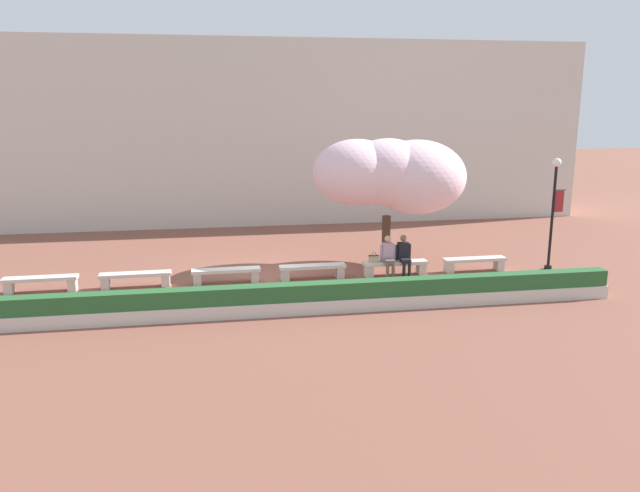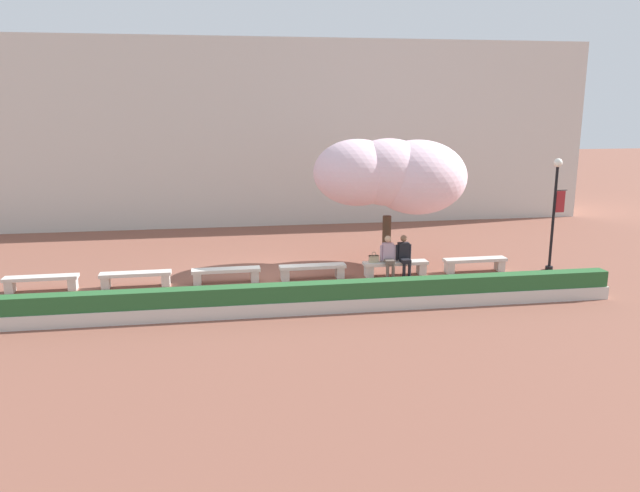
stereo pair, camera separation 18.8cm
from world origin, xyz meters
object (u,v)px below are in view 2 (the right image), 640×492
stone_bench_east_end (395,266)px  handbag (374,258)px  stone_bench_west_end (41,281)px  person_seated_left (388,255)px  person_seated_right (404,254)px  stone_bench_near_west (136,277)px  stone_bench_near_east (313,269)px  stone_bench_far_east (475,262)px  stone_bench_center (226,273)px  lamp_post_with_banner (555,204)px  cherry_tree_main (391,175)px

stone_bench_east_end → handbag: (-0.71, 0.02, 0.27)m
stone_bench_west_end → person_seated_left: size_ratio=1.62×
person_seated_right → stone_bench_near_west: bearing=179.6°
stone_bench_near_east → stone_bench_far_east: size_ratio=1.00×
stone_bench_center → handbag: size_ratio=6.15×
handbag → stone_bench_near_east: bearing=-179.3°
stone_bench_near_west → stone_bench_near_east: bearing=0.0°
person_seated_right → lamp_post_with_banner: (4.95, -0.12, 1.51)m
lamp_post_with_banner → stone_bench_near_west: bearing=179.3°
stone_bench_east_end → person_seated_left: person_seated_left is taller
person_seated_left → stone_bench_west_end: bearing=179.7°
stone_bench_near_east → stone_bench_near_west: bearing=180.0°
stone_bench_near_west → stone_bench_far_east: size_ratio=1.00×
stone_bench_near_east → person_seated_left: (2.41, -0.05, 0.39)m
handbag → stone_bench_east_end: bearing=-2.0°
stone_bench_near_west → person_seated_left: (7.76, -0.05, 0.39)m
stone_bench_near_west → lamp_post_with_banner: bearing=-0.7°
handbag → cherry_tree_main: cherry_tree_main is taller
stone_bench_west_end → stone_bench_near_west: (2.67, 0.00, 0.00)m
lamp_post_with_banner → handbag: bearing=178.1°
stone_bench_near_east → stone_bench_far_east: same height
stone_bench_east_end → lamp_post_with_banner: size_ratio=0.57×
stone_bench_near_west → lamp_post_with_banner: (13.22, -0.17, 1.90)m
stone_bench_near_east → cherry_tree_main: (2.86, 1.45, 2.74)m
stone_bench_west_end → stone_bench_far_east: bearing=0.0°
stone_bench_far_east → person_seated_right: 2.44m
stone_bench_far_east → handbag: (-3.38, 0.02, 0.27)m
stone_bench_center → person_seated_right: person_seated_right is taller
stone_bench_center → stone_bench_near_east: 2.67m
stone_bench_near_west → stone_bench_near_east: (5.34, 0.00, 0.00)m
stone_bench_west_end → stone_bench_far_east: 13.36m
stone_bench_west_end → stone_bench_near_east: 8.02m
stone_bench_center → stone_bench_near_east: bearing=0.0°
stone_bench_west_end → person_seated_right: (10.95, -0.05, 0.39)m
stone_bench_near_east → handbag: 1.98m
stone_bench_west_end → person_seated_right: 10.96m
stone_bench_east_end → person_seated_left: (-0.26, -0.05, 0.39)m
lamp_post_with_banner → stone_bench_center: bearing=179.1°
stone_bench_near_west → stone_bench_far_east: bearing=0.0°
stone_bench_east_end → person_seated_right: (0.26, -0.05, 0.39)m
person_seated_right → cherry_tree_main: 2.80m
stone_bench_center → stone_bench_east_end: 5.34m
stone_bench_west_end → stone_bench_center: (5.34, 0.00, 0.00)m
stone_bench_near_east → cherry_tree_main: size_ratio=0.41×
person_seated_right → person_seated_left: bearing=-180.0°
stone_bench_east_end → stone_bench_near_east: bearing=180.0°
stone_bench_near_east → person_seated_left: size_ratio=1.62×
stone_bench_west_end → cherry_tree_main: size_ratio=0.41×
stone_bench_near_east → person_seated_right: (2.93, -0.05, 0.39)m
stone_bench_west_end → lamp_post_with_banner: bearing=-0.6°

